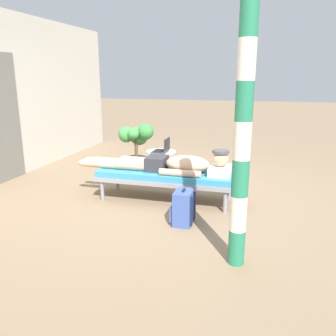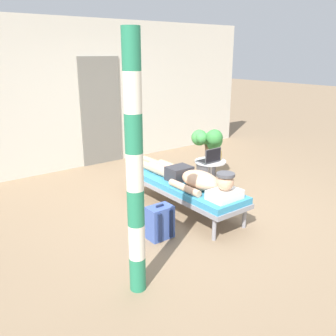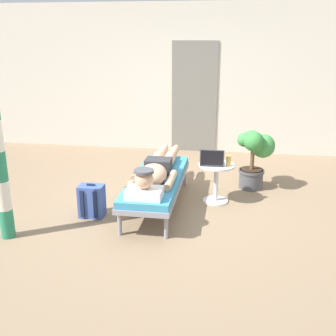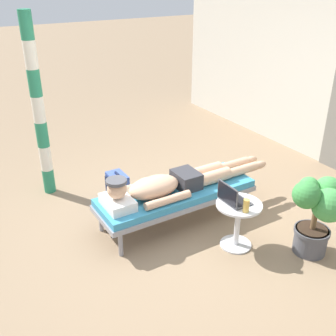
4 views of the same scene
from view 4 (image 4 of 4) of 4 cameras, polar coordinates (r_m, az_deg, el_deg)
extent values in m
plane|color=#8C7256|center=(4.76, 2.06, -8.30)|extent=(40.00, 40.00, 0.00)
cylinder|color=gray|center=(5.42, 7.28, -2.16)|extent=(0.05, 0.05, 0.28)
cylinder|color=gray|center=(5.08, 10.90, -4.55)|extent=(0.05, 0.05, 0.28)
cylinder|color=gray|center=(4.69, -9.42, -7.24)|extent=(0.05, 0.05, 0.28)
cylinder|color=gray|center=(4.29, -6.69, -10.61)|extent=(0.05, 0.05, 0.28)
cube|color=gray|center=(4.72, 1.19, -4.19)|extent=(0.62, 1.89, 0.06)
cube|color=teal|center=(4.68, 1.20, -3.45)|extent=(0.60, 1.85, 0.08)
cube|color=white|center=(4.34, -7.09, -4.83)|extent=(0.40, 0.28, 0.11)
sphere|color=#D8A884|center=(4.26, -7.21, -2.98)|extent=(0.21, 0.21, 0.21)
cylinder|color=#4C4C51|center=(4.21, -7.28, -1.86)|extent=(0.22, 0.22, 0.03)
ellipsoid|color=#D8A884|center=(4.47, -2.01, -2.70)|extent=(0.35, 0.60, 0.23)
cylinder|color=#D8A884|center=(4.70, -2.78, -2.18)|extent=(0.09, 0.55, 0.09)
cylinder|color=#D8A884|center=(4.37, -0.01, -4.54)|extent=(0.09, 0.55, 0.09)
cube|color=#333338|center=(4.68, 2.58, -1.60)|extent=(0.33, 0.26, 0.19)
cylinder|color=#D8A884|center=(4.93, 5.34, -0.45)|extent=(0.15, 0.42, 0.15)
cylinder|color=#D8A884|center=(5.18, 9.18, 0.47)|extent=(0.11, 0.44, 0.11)
ellipsoid|color=#D8A884|center=(5.36, 11.57, 1.11)|extent=(0.09, 0.20, 0.10)
cylinder|color=#D8A884|center=(4.81, 6.52, -1.22)|extent=(0.15, 0.42, 0.15)
cylinder|color=#D8A884|center=(5.07, 10.40, -0.25)|extent=(0.11, 0.44, 0.11)
ellipsoid|color=#D8A884|center=(5.25, 12.79, 0.43)|extent=(0.09, 0.20, 0.10)
cylinder|color=silver|center=(4.54, 9.49, -10.54)|extent=(0.34, 0.34, 0.02)
cylinder|color=silver|center=(4.40, 9.73, -7.93)|extent=(0.06, 0.06, 0.48)
cylinder|color=silver|center=(4.26, 9.98, -5.12)|extent=(0.48, 0.48, 0.02)
cube|color=#4C4C51|center=(4.29, 9.49, -4.54)|extent=(0.31, 0.22, 0.02)
cube|color=black|center=(4.29, 9.60, -4.39)|extent=(0.27, 0.15, 0.00)
cube|color=#4C4C51|center=(4.16, 8.37, -3.64)|extent=(0.31, 0.01, 0.21)
cube|color=black|center=(4.16, 8.29, -3.67)|extent=(0.29, 0.00, 0.19)
cylinder|color=gold|center=(4.10, 10.95, -5.23)|extent=(0.06, 0.06, 0.14)
cube|color=#3F59A5|center=(5.17, -7.07, -2.89)|extent=(0.30, 0.20, 0.40)
cube|color=#3F59A5|center=(5.24, -5.84, -3.23)|extent=(0.22, 0.04, 0.18)
cube|color=#192342|center=(5.20, -8.57, -2.81)|extent=(0.04, 0.02, 0.34)
cube|color=#192342|center=(5.06, -7.83, -3.59)|extent=(0.04, 0.02, 0.34)
cube|color=#192342|center=(5.07, -7.20, -0.80)|extent=(0.10, 0.02, 0.02)
cylinder|color=#4C4C51|center=(4.57, 19.40, -9.57)|extent=(0.34, 0.34, 0.28)
cylinder|color=#4C4C51|center=(4.50, 19.63, -8.32)|extent=(0.37, 0.37, 0.04)
cylinder|color=#332319|center=(4.49, 19.67, -8.06)|extent=(0.31, 0.31, 0.01)
cylinder|color=brown|center=(4.41, 19.97, -6.39)|extent=(0.06, 0.06, 0.32)
sphere|color=#429347|center=(4.23, 21.71, -4.89)|extent=(0.34, 0.34, 0.34)
sphere|color=#429347|center=(4.42, 21.60, -2.90)|extent=(0.28, 0.28, 0.28)
sphere|color=#429347|center=(4.33, 19.23, -2.49)|extent=(0.20, 0.20, 0.20)
sphere|color=#38843D|center=(4.13, 18.93, -3.58)|extent=(0.28, 0.28, 0.28)
cylinder|color=#267F59|center=(5.63, -16.42, -1.67)|extent=(0.15, 0.15, 0.33)
cylinder|color=silver|center=(5.49, -16.85, 1.37)|extent=(0.15, 0.15, 0.33)
cylinder|color=#267F59|center=(5.37, -17.30, 4.55)|extent=(0.15, 0.15, 0.33)
cylinder|color=silver|center=(5.26, -17.77, 7.88)|extent=(0.15, 0.15, 0.33)
cylinder|color=#267F59|center=(5.17, -18.27, 11.33)|extent=(0.15, 0.15, 0.33)
cylinder|color=silver|center=(5.11, -18.81, 14.88)|extent=(0.15, 0.15, 0.33)
cylinder|color=#267F59|center=(5.06, -19.37, 18.51)|extent=(0.15, 0.15, 0.33)
camera|label=1|loc=(8.00, -25.24, 16.64)|focal=37.42mm
camera|label=2|loc=(6.62, -44.66, 13.98)|focal=39.00mm
camera|label=3|loc=(3.70, -75.16, -2.49)|focal=43.75mm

